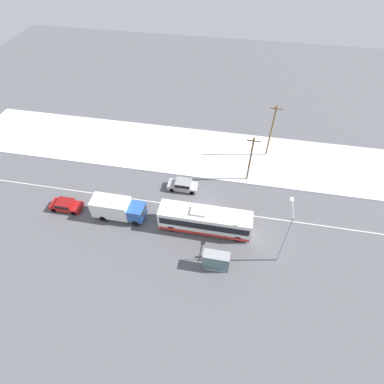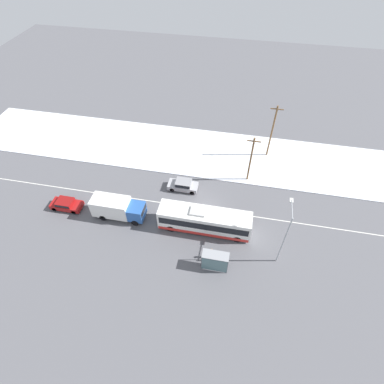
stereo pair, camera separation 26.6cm
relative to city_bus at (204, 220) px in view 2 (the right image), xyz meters
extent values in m
plane|color=#56565B|center=(-0.48, 3.07, -1.59)|extent=(120.00, 120.00, 0.00)
cube|color=silver|center=(-0.48, 14.52, -1.53)|extent=(80.00, 11.58, 0.12)
cube|color=silver|center=(-0.48, 3.07, -1.58)|extent=(60.00, 0.12, 0.00)
cube|color=white|center=(0.00, 0.00, 0.05)|extent=(11.08, 2.55, 2.73)
cube|color=black|center=(0.00, 0.00, 0.38)|extent=(10.64, 2.57, 1.04)
cube|color=red|center=(0.00, 0.00, -1.06)|extent=(10.97, 2.57, 0.49)
cube|color=#B2B2B2|center=(-0.83, 0.00, 1.54)|extent=(1.80, 1.40, 0.24)
cylinder|color=black|center=(4.14, -1.14, -1.09)|extent=(1.00, 0.28, 1.00)
cylinder|color=black|center=(4.14, 1.13, -1.09)|extent=(1.00, 0.28, 1.00)
cylinder|color=black|center=(-3.94, -1.14, -1.09)|extent=(1.00, 0.28, 1.00)
cylinder|color=black|center=(-3.94, 1.13, -1.09)|extent=(1.00, 0.28, 1.00)
cube|color=silver|center=(-11.79, -0.11, 0.10)|extent=(4.68, 2.30, 2.39)
cube|color=#2856A3|center=(-8.50, -0.11, -0.16)|extent=(1.90, 2.19, 1.86)
cube|color=black|center=(-7.57, -0.11, 0.21)|extent=(0.06, 1.96, 0.82)
cylinder|color=black|center=(-8.50, -1.13, -1.14)|extent=(0.90, 0.26, 0.90)
cylinder|color=black|center=(-8.50, 0.91, -1.14)|extent=(0.90, 0.26, 0.90)
cylinder|color=black|center=(-12.73, -1.13, -1.14)|extent=(0.90, 0.26, 0.90)
cylinder|color=black|center=(-12.73, 0.91, -1.14)|extent=(0.90, 0.26, 0.90)
cube|color=#9E9EA3|center=(-4.02, 6.16, -1.03)|extent=(4.11, 1.80, 0.66)
cube|color=gray|center=(-3.92, 6.16, -0.41)|extent=(2.14, 1.66, 0.58)
cube|color=black|center=(-3.92, 6.16, -0.40)|extent=(1.96, 1.69, 0.47)
cylinder|color=black|center=(-5.38, 5.37, -1.27)|extent=(0.64, 0.22, 0.64)
cylinder|color=black|center=(-5.38, 6.95, -1.27)|extent=(0.64, 0.22, 0.64)
cylinder|color=black|center=(-2.57, 5.37, -1.27)|extent=(0.64, 0.22, 0.64)
cylinder|color=black|center=(-2.57, 6.95, -1.27)|extent=(0.64, 0.22, 0.64)
cube|color=maroon|center=(-18.13, -0.15, -1.04)|extent=(4.01, 1.80, 0.64)
cube|color=maroon|center=(-18.23, -0.15, -0.48)|extent=(2.09, 1.66, 0.48)
cube|color=black|center=(-18.23, -0.15, -0.47)|extent=(1.92, 1.69, 0.39)
cylinder|color=black|center=(-16.82, -0.94, -1.27)|extent=(0.64, 0.22, 0.64)
cylinder|color=black|center=(-16.82, 0.64, -1.27)|extent=(0.64, 0.22, 0.64)
cylinder|color=black|center=(-19.53, -0.94, -1.27)|extent=(0.64, 0.22, 0.64)
cylinder|color=black|center=(-19.53, 0.64, -1.27)|extent=(0.64, 0.22, 0.64)
cylinder|color=#23232D|center=(1.34, -3.87, -1.20)|extent=(0.12, 0.12, 0.78)
cylinder|color=#23232D|center=(1.58, -3.87, -1.20)|extent=(0.12, 0.12, 0.78)
cube|color=black|center=(1.46, -3.87, -0.49)|extent=(0.41, 0.22, 0.64)
sphere|color=#8E6647|center=(1.46, -3.87, -0.03)|extent=(0.27, 0.27, 0.27)
cylinder|color=black|center=(1.20, -3.87, -0.52)|extent=(0.10, 0.10, 0.61)
cylinder|color=black|center=(1.71, -3.87, -0.52)|extent=(0.10, 0.10, 0.61)
cube|color=gray|center=(2.00, -4.94, 0.78)|extent=(2.90, 1.20, 0.06)
cube|color=slate|center=(2.00, -5.52, -0.39)|extent=(2.78, 0.04, 2.16)
cylinder|color=#474C51|center=(0.60, -4.38, -0.42)|extent=(0.08, 0.08, 2.34)
cylinder|color=#474C51|center=(3.41, -4.38, -0.42)|extent=(0.08, 0.08, 2.34)
cylinder|color=#474C51|center=(0.60, -5.50, -0.42)|extent=(0.08, 0.08, 2.34)
cylinder|color=#474C51|center=(3.41, -5.50, -0.42)|extent=(0.08, 0.08, 2.34)
cylinder|color=#9EA3A8|center=(8.78, -2.89, 2.31)|extent=(0.14, 0.14, 7.78)
cylinder|color=#9EA3A8|center=(8.78, -1.65, 6.05)|extent=(0.10, 2.47, 0.10)
cube|color=silver|center=(8.78, -0.42, 5.98)|extent=(0.36, 0.60, 0.16)
cylinder|color=brown|center=(4.62, 9.71, 2.07)|extent=(0.24, 0.24, 7.31)
cube|color=brown|center=(4.62, 9.71, 5.23)|extent=(1.80, 0.12, 0.12)
cylinder|color=brown|center=(7.24, 15.77, 2.72)|extent=(0.24, 0.24, 8.62)
cube|color=brown|center=(7.24, 15.77, 6.53)|extent=(1.80, 0.12, 0.12)
camera|label=1|loc=(2.51, -22.01, 28.53)|focal=28.00mm
camera|label=2|loc=(2.77, -21.96, 28.53)|focal=28.00mm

